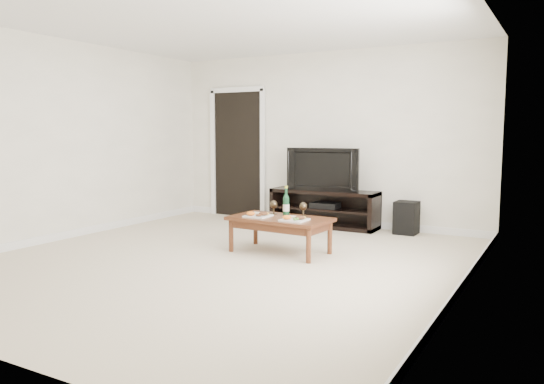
{
  "coord_description": "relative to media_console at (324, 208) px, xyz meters",
  "views": [
    {
      "loc": [
        3.26,
        -4.67,
        1.41
      ],
      "look_at": [
        0.22,
        0.74,
        0.7
      ],
      "focal_mm": 35.0,
      "sensor_mm": 36.0,
      "label": 1
    }
  ],
  "objects": [
    {
      "name": "television",
      "position": [
        0.0,
        0.0,
        0.59
      ],
      "size": [
        1.09,
        0.26,
        0.62
      ],
      "primitive_type": "imported",
      "rotation": [
        0.0,
        0.0,
        0.11
      ],
      "color": "black",
      "rests_on": "media_console"
    },
    {
      "name": "ceiling",
      "position": [
        -0.12,
        -2.5,
        2.35
      ],
      "size": [
        5.0,
        5.5,
        0.04
      ],
      "primitive_type": "cube",
      "color": "white",
      "rests_on": "back_wall"
    },
    {
      "name": "plate_left",
      "position": [
        0.0,
        -1.92,
        0.18
      ],
      "size": [
        0.27,
        0.27,
        0.07
      ],
      "primitive_type": "cube",
      "color": "white",
      "rests_on": "coffee_table"
    },
    {
      "name": "plate_right",
      "position": [
        0.5,
        -1.95,
        0.18
      ],
      "size": [
        0.27,
        0.27,
        0.07
      ],
      "primitive_type": "cube",
      "color": "white",
      "rests_on": "coffee_table"
    },
    {
      "name": "subwoofer",
      "position": [
        1.22,
        0.05,
        -0.05
      ],
      "size": [
        0.31,
        0.31,
        0.45
      ],
      "primitive_type": "cube",
      "rotation": [
        0.0,
        0.0,
        -0.02
      ],
      "color": "black",
      "rests_on": "ground"
    },
    {
      "name": "goblet_right",
      "position": [
        0.45,
        -1.64,
        0.23
      ],
      "size": [
        0.09,
        0.09,
        0.17
      ],
      "primitive_type": null,
      "color": "#3A2F20",
      "rests_on": "coffee_table"
    },
    {
      "name": "coffee_table",
      "position": [
        0.24,
        -1.82,
        -0.07
      ],
      "size": [
        1.19,
        0.69,
        0.42
      ],
      "primitive_type": "cube",
      "rotation": [
        0.0,
        0.0,
        -0.06
      ],
      "color": "#5C3119",
      "rests_on": "ground"
    },
    {
      "name": "wine_bottle",
      "position": [
        0.22,
        -1.64,
        0.32
      ],
      "size": [
        0.07,
        0.07,
        0.35
      ],
      "primitive_type": "cylinder",
      "color": "#103D21",
      "rests_on": "coffee_table"
    },
    {
      "name": "doorway",
      "position": [
        -1.67,
        0.24,
        0.75
      ],
      "size": [
        0.9,
        0.02,
        2.05
      ],
      "primitive_type": "cube",
      "color": "black",
      "rests_on": "ground"
    },
    {
      "name": "media_console",
      "position": [
        0.0,
        0.0,
        0.0
      ],
      "size": [
        1.62,
        0.45,
        0.55
      ],
      "primitive_type": "cube",
      "color": "black",
      "rests_on": "ground"
    },
    {
      "name": "floor",
      "position": [
        -0.12,
        -2.5,
        -0.28
      ],
      "size": [
        5.5,
        5.5,
        0.0
      ],
      "primitive_type": "plane",
      "color": "beige",
      "rests_on": "ground"
    },
    {
      "name": "av_receiver",
      "position": [
        0.02,
        -0.01,
        0.05
      ],
      "size": [
        0.42,
        0.33,
        0.08
      ],
      "primitive_type": "cube",
      "rotation": [
        0.0,
        0.0,
        0.07
      ],
      "color": "black",
      "rests_on": "media_console"
    },
    {
      "name": "back_wall",
      "position": [
        -0.12,
        0.27,
        1.02
      ],
      "size": [
        5.0,
        0.04,
        2.6
      ],
      "primitive_type": "cube",
      "color": "white",
      "rests_on": "ground"
    },
    {
      "name": "goblet_left",
      "position": [
        0.07,
        -1.66,
        0.23
      ],
      "size": [
        0.09,
        0.09,
        0.17
      ],
      "primitive_type": null,
      "color": "#3A2F20",
      "rests_on": "coffee_table"
    }
  ]
}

